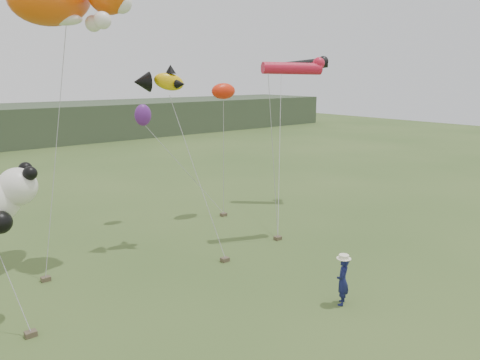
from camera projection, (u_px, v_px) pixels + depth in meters
name	position (u px, v px, depth m)	size (l,w,h in m)	color
ground	(292.00, 302.00, 15.21)	(120.00, 120.00, 0.00)	#385123
festival_attendant	(343.00, 281.00, 14.90)	(0.58, 0.38, 1.59)	#13184A
sandbag_anchors	(177.00, 257.00, 18.76)	(11.54, 5.99, 0.16)	brown
fish_kite	(159.00, 81.00, 18.96)	(2.24, 1.46, 1.16)	yellow
tube_kites	(302.00, 66.00, 23.55)	(7.79, 6.03, 1.05)	black
misc_kites	(194.00, 100.00, 23.16)	(4.84, 2.23, 2.02)	red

